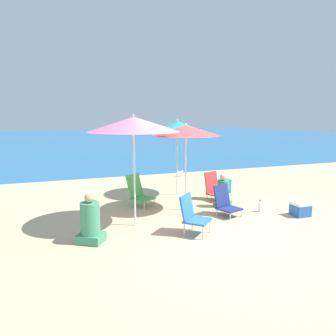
{
  "coord_description": "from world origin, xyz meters",
  "views": [
    {
      "loc": [
        -2.97,
        -6.06,
        2.27
      ],
      "look_at": [
        -0.28,
        1.2,
        1.0
      ],
      "focal_mm": 35.0,
      "sensor_mm": 36.0,
      "label": 1
    }
  ],
  "objects_px": {
    "beach_umbrella_red": "(186,130)",
    "beach_chair_navy": "(225,202)",
    "water_bottle": "(260,207)",
    "seagull": "(180,173)",
    "beach_umbrella_pink": "(134,124)",
    "beach_chair_green": "(138,192)",
    "backpack_teal": "(225,186)",
    "beach_chair_red": "(214,187)",
    "person_seated_far": "(90,223)",
    "cooler_box": "(300,209)",
    "person_seated_near": "(223,193)",
    "beach_chair_blue": "(192,214)",
    "beach_umbrella_teal": "(177,127)"
  },
  "relations": [
    {
      "from": "beach_umbrella_red",
      "to": "cooler_box",
      "type": "bearing_deg",
      "value": -30.83
    },
    {
      "from": "beach_umbrella_teal",
      "to": "beach_chair_green",
      "type": "bearing_deg",
      "value": -151.61
    },
    {
      "from": "water_bottle",
      "to": "cooler_box",
      "type": "bearing_deg",
      "value": -41.12
    },
    {
      "from": "beach_umbrella_pink",
      "to": "backpack_teal",
      "type": "distance_m",
      "value": 4.16
    },
    {
      "from": "person_seated_far",
      "to": "cooler_box",
      "type": "relative_size",
      "value": 2.44
    },
    {
      "from": "beach_umbrella_red",
      "to": "beach_chair_navy",
      "type": "height_order",
      "value": "beach_umbrella_red"
    },
    {
      "from": "beach_chair_navy",
      "to": "seagull",
      "type": "xyz_separation_m",
      "value": [
        0.84,
        4.72,
        -0.17
      ]
    },
    {
      "from": "person_seated_near",
      "to": "beach_chair_blue",
      "type": "bearing_deg",
      "value": -169.61
    },
    {
      "from": "beach_chair_green",
      "to": "backpack_teal",
      "type": "height_order",
      "value": "beach_chair_green"
    },
    {
      "from": "backpack_teal",
      "to": "beach_chair_navy",
      "type": "bearing_deg",
      "value": -120.08
    },
    {
      "from": "beach_chair_green",
      "to": "cooler_box",
      "type": "relative_size",
      "value": 2.13
    },
    {
      "from": "person_seated_far",
      "to": "water_bottle",
      "type": "height_order",
      "value": "person_seated_far"
    },
    {
      "from": "beach_umbrella_red",
      "to": "backpack_teal",
      "type": "xyz_separation_m",
      "value": [
        1.78,
        1.2,
        -1.71
      ]
    },
    {
      "from": "backpack_teal",
      "to": "beach_umbrella_pink",
      "type": "bearing_deg",
      "value": -149.7
    },
    {
      "from": "backpack_teal",
      "to": "cooler_box",
      "type": "distance_m",
      "value": 2.58
    },
    {
      "from": "person_seated_near",
      "to": "backpack_teal",
      "type": "relative_size",
      "value": 2.13
    },
    {
      "from": "beach_chair_green",
      "to": "cooler_box",
      "type": "height_order",
      "value": "beach_chair_green"
    },
    {
      "from": "beach_chair_green",
      "to": "beach_chair_red",
      "type": "distance_m",
      "value": 2.06
    },
    {
      "from": "beach_chair_navy",
      "to": "cooler_box",
      "type": "distance_m",
      "value": 1.7
    },
    {
      "from": "beach_umbrella_red",
      "to": "beach_chair_navy",
      "type": "bearing_deg",
      "value": -47.03
    },
    {
      "from": "beach_chair_blue",
      "to": "water_bottle",
      "type": "distance_m",
      "value": 2.25
    },
    {
      "from": "person_seated_near",
      "to": "water_bottle",
      "type": "relative_size",
      "value": 2.97
    },
    {
      "from": "beach_chair_green",
      "to": "person_seated_far",
      "type": "height_order",
      "value": "person_seated_far"
    },
    {
      "from": "beach_umbrella_pink",
      "to": "seagull",
      "type": "relative_size",
      "value": 8.42
    },
    {
      "from": "beach_chair_red",
      "to": "backpack_teal",
      "type": "relative_size",
      "value": 1.89
    },
    {
      "from": "beach_chair_red",
      "to": "person_seated_far",
      "type": "relative_size",
      "value": 0.83
    },
    {
      "from": "beach_chair_blue",
      "to": "seagull",
      "type": "distance_m",
      "value": 5.89
    },
    {
      "from": "beach_chair_blue",
      "to": "person_seated_far",
      "type": "distance_m",
      "value": 1.9
    },
    {
      "from": "beach_umbrella_teal",
      "to": "beach_umbrella_red",
      "type": "bearing_deg",
      "value": -104.17
    },
    {
      "from": "beach_umbrella_teal",
      "to": "cooler_box",
      "type": "xyz_separation_m",
      "value": [
        1.88,
        -2.79,
        -1.77
      ]
    },
    {
      "from": "water_bottle",
      "to": "seagull",
      "type": "xyz_separation_m",
      "value": [
        -0.07,
        4.76,
        0.03
      ]
    },
    {
      "from": "backpack_teal",
      "to": "person_seated_near",
      "type": "bearing_deg",
      "value": -122.39
    },
    {
      "from": "beach_chair_red",
      "to": "beach_umbrella_pink",
      "type": "bearing_deg",
      "value": -169.72
    },
    {
      "from": "beach_umbrella_teal",
      "to": "cooler_box",
      "type": "relative_size",
      "value": 5.75
    },
    {
      "from": "beach_chair_red",
      "to": "cooler_box",
      "type": "distance_m",
      "value": 2.27
    },
    {
      "from": "beach_umbrella_pink",
      "to": "beach_umbrella_red",
      "type": "height_order",
      "value": "beach_umbrella_pink"
    },
    {
      "from": "beach_umbrella_red",
      "to": "beach_chair_green",
      "type": "bearing_deg",
      "value": 143.18
    },
    {
      "from": "beach_chair_blue",
      "to": "seagull",
      "type": "xyz_separation_m",
      "value": [
        2.03,
        5.52,
        -0.26
      ]
    },
    {
      "from": "beach_chair_navy",
      "to": "backpack_teal",
      "type": "xyz_separation_m",
      "value": [
        1.11,
        1.92,
        -0.12
      ]
    },
    {
      "from": "beach_chair_green",
      "to": "beach_chair_blue",
      "type": "bearing_deg",
      "value": -113.81
    },
    {
      "from": "beach_chair_red",
      "to": "beach_umbrella_teal",
      "type": "bearing_deg",
      "value": 113.58
    },
    {
      "from": "beach_chair_green",
      "to": "person_seated_far",
      "type": "relative_size",
      "value": 0.87
    },
    {
      "from": "beach_chair_red",
      "to": "beach_chair_green",
      "type": "bearing_deg",
      "value": 159.78
    },
    {
      "from": "beach_umbrella_pink",
      "to": "beach_chair_blue",
      "type": "relative_size",
      "value": 2.98
    },
    {
      "from": "beach_chair_blue",
      "to": "seagull",
      "type": "height_order",
      "value": "beach_chair_blue"
    },
    {
      "from": "person_seated_far",
      "to": "beach_chair_green",
      "type": "bearing_deg",
      "value": -1.71
    },
    {
      "from": "person_seated_far",
      "to": "backpack_teal",
      "type": "xyz_separation_m",
      "value": [
        4.18,
        2.48,
        -0.17
      ]
    },
    {
      "from": "beach_umbrella_teal",
      "to": "backpack_teal",
      "type": "distance_m",
      "value": 2.26
    },
    {
      "from": "beach_umbrella_red",
      "to": "seagull",
      "type": "relative_size",
      "value": 7.68
    },
    {
      "from": "beach_chair_red",
      "to": "person_seated_far",
      "type": "height_order",
      "value": "person_seated_far"
    }
  ]
}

